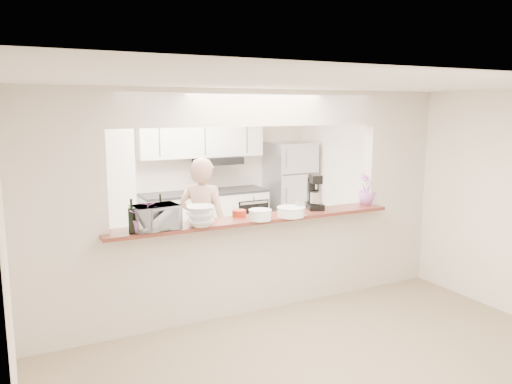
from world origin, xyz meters
TOP-DOWN VIEW (x-y plane):
  - floor at (0.00, 0.00)m, footprint 6.00×6.00m
  - tile_overlay at (0.00, 1.55)m, footprint 5.00×2.90m
  - partition at (0.00, 0.00)m, footprint 5.00×0.15m
  - bar_counter at (0.00, -0.00)m, footprint 3.40×0.38m
  - kitchen_cabinets at (-0.19, 2.72)m, footprint 3.15×0.62m
  - refrigerator at (2.05, 2.65)m, footprint 0.75×0.70m
  - flower_left at (-1.30, -0.15)m, footprint 0.30×0.27m
  - wine_bottle_a at (-1.05, 0.07)m, footprint 0.07×0.07m
  - wine_bottle_b at (-1.40, -0.15)m, footprint 0.07×0.07m
  - toaster_oven at (-1.15, -0.10)m, footprint 0.48×0.35m
  - serving_bowls at (-0.70, -0.17)m, footprint 0.34×0.34m
  - plate_stack_a at (-0.02, -0.19)m, footprint 0.25×0.25m
  - plate_stack_b at (0.37, -0.19)m, footprint 0.31×0.31m
  - red_bowl at (-0.14, 0.08)m, footprint 0.16×0.16m
  - tan_bowl at (0.40, -0.03)m, footprint 0.15×0.15m
  - utensil_caddy at (0.45, -0.15)m, footprint 0.26×0.20m
  - stand_mixer at (0.85, 0.06)m, footprint 0.26×0.32m
  - flower_right at (1.60, -0.00)m, footprint 0.24×0.24m
  - person at (-0.31, 0.80)m, footprint 0.73×0.71m

SIDE VIEW (x-z plane):
  - floor at x=0.00m, z-range 0.00..0.00m
  - tile_overlay at x=0.00m, z-range 0.00..0.01m
  - bar_counter at x=0.00m, z-range 0.03..1.12m
  - person at x=-0.31m, z-range 0.00..1.70m
  - refrigerator at x=2.05m, z-range 0.00..1.70m
  - kitchen_cabinets at x=-0.19m, z-range -0.15..2.10m
  - tan_bowl at x=0.40m, z-range 1.09..1.16m
  - red_bowl at x=-0.14m, z-range 1.09..1.16m
  - plate_stack_b at x=0.37m, z-range 1.09..1.20m
  - plate_stack_a at x=-0.02m, z-range 1.09..1.21m
  - utensil_caddy at x=0.45m, z-range 1.07..1.29m
  - serving_bowls at x=-0.70m, z-range 1.09..1.30m
  - toaster_oven at x=-1.15m, z-range 1.09..1.34m
  - wine_bottle_a at x=-1.05m, z-range 1.05..1.38m
  - wine_bottle_b at x=-1.40m, z-range 1.05..1.39m
  - flower_left at x=-1.30m, z-range 1.09..1.40m
  - stand_mixer at x=0.85m, z-range 1.07..1.49m
  - flower_right at x=1.60m, z-range 1.09..1.49m
  - partition at x=0.00m, z-range 0.23..2.73m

